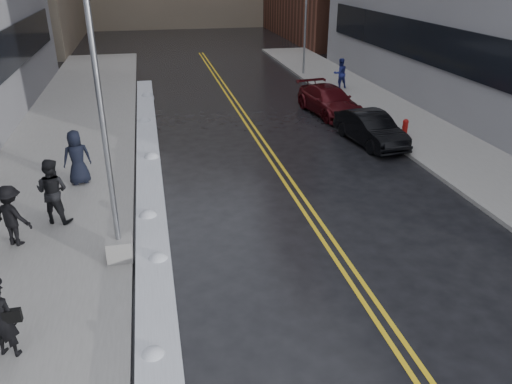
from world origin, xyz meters
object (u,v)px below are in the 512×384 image
pedestrian_e (12,216)px  fire_hydrant (405,126)px  pedestrian_c (77,157)px  car_black (371,129)px  pedestrian_fedora (2,320)px  pedestrian_east (340,73)px  car_maroon (329,101)px  traffic_signal (305,25)px  pedestrian_b (52,191)px  lamppost (110,176)px

pedestrian_e → fire_hydrant: bearing=-125.5°
pedestrian_c → car_black: pedestrian_c is taller
pedestrian_fedora → pedestrian_east: 25.21m
pedestrian_fedora → car_maroon: pedestrian_fedora is taller
fire_hydrant → car_maroon: size_ratio=0.15×
traffic_signal → pedestrian_e: 25.39m
traffic_signal → pedestrian_b: bearing=-125.2°
traffic_signal → pedestrian_fedora: (-13.86, -25.18, -2.41)m
lamppost → car_maroon: 16.19m
pedestrian_e → pedestrian_b: bearing=-96.7°
lamppost → pedestrian_east: size_ratio=4.23×
pedestrian_b → car_black: (12.35, 5.00, -0.46)m
pedestrian_east → lamppost: bearing=46.7°
pedestrian_c → car_maroon: 13.71m
traffic_signal → lamppost: bearing=-118.2°
pedestrian_c → car_black: size_ratio=0.46×
car_maroon → pedestrian_fedora: bearing=-135.5°
lamppost → pedestrian_b: size_ratio=3.81×
fire_hydrant → pedestrian_b: pedestrian_b is taller
pedestrian_fedora → lamppost: bearing=-103.9°
fire_hydrant → car_black: 1.95m
pedestrian_b → pedestrian_c: bearing=-77.1°
pedestrian_east → pedestrian_c: bearing=32.9°
traffic_signal → pedestrian_east: bearing=-79.5°
fire_hydrant → pedestrian_b: (-14.24, -5.44, 0.60)m
pedestrian_fedora → car_black: size_ratio=0.40×
lamppost → car_maroon: (10.24, 12.40, -1.83)m
pedestrian_b → car_black: pedestrian_b is taller
fire_hydrant → car_maroon: 4.87m
pedestrian_fedora → pedestrian_e: size_ratio=0.96×
pedestrian_b → car_maroon: size_ratio=0.41×
car_maroon → car_black: bearing=-95.2°
traffic_signal → car_maroon: traffic_signal is taller
pedestrian_fedora → car_maroon: (12.30, 15.58, -0.29)m
pedestrian_fedora → car_maroon: bearing=-109.2°
fire_hydrant → pedestrian_fedora: size_ratio=0.43×
traffic_signal → pedestrian_b: traffic_signal is taller
pedestrian_e → pedestrian_east: pedestrian_east is taller
lamppost → car_black: 12.99m
pedestrian_east → pedestrian_b: bearing=38.2°
traffic_signal → pedestrian_fedora: bearing=-118.8°
fire_hydrant → traffic_signal: 14.30m
pedestrian_e → car_black: 14.62m
traffic_signal → pedestrian_c: bearing=-128.8°
pedestrian_b → pedestrian_east: size_ratio=1.11×
fire_hydrant → lamppost: bearing=-147.0°
lamppost → pedestrian_c: 5.80m
pedestrian_fedora → car_maroon: size_ratio=0.35×
pedestrian_fedora → pedestrian_e: 4.63m
pedestrian_b → car_maroon: pedestrian_b is taller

